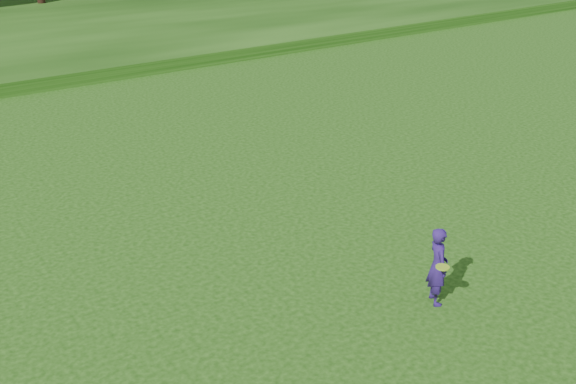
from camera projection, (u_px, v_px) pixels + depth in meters
ground at (341, 290)px, 15.56m from camera, size 140.00×140.00×0.00m
walking_path at (51, 84)px, 30.67m from camera, size 130.00×1.60×0.04m
woman at (438, 266)px, 14.79m from camera, size 0.78×0.94×1.71m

